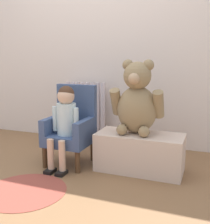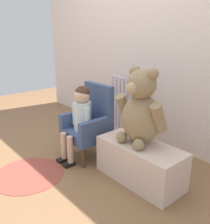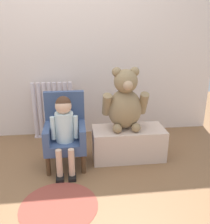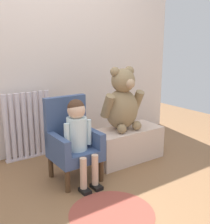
# 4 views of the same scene
# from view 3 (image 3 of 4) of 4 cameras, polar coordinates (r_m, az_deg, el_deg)

# --- Properties ---
(ground_plane) EXTENTS (6.00, 6.00, 0.00)m
(ground_plane) POSITION_cam_3_polar(r_m,az_deg,el_deg) (2.21, -10.28, -18.06)
(ground_plane) COLOR brown
(back_wall) EXTENTS (3.80, 0.05, 2.40)m
(back_wall) POSITION_cam_3_polar(r_m,az_deg,el_deg) (3.04, -10.44, 16.64)
(back_wall) COLOR silver
(back_wall) RESTS_ON ground_plane
(radiator) EXTENTS (0.50, 0.05, 0.69)m
(radiator) POSITION_cam_3_polar(r_m,az_deg,el_deg) (3.08, -11.74, 0.31)
(radiator) COLOR silver
(radiator) RESTS_ON ground_plane
(child_armchair) EXTENTS (0.39, 0.38, 0.72)m
(child_armchair) POSITION_cam_3_polar(r_m,az_deg,el_deg) (2.48, -9.06, -4.53)
(child_armchair) COLOR #3B4F77
(child_armchair) RESTS_ON ground_plane
(child_figure) EXTENTS (0.25, 0.35, 0.72)m
(child_figure) POSITION_cam_3_polar(r_m,az_deg,el_deg) (2.32, -9.31, -2.65)
(child_figure) COLOR silver
(child_figure) RESTS_ON ground_plane
(low_bench) EXTENTS (0.74, 0.34, 0.33)m
(low_bench) POSITION_cam_3_polar(r_m,az_deg,el_deg) (2.63, 5.33, -7.10)
(low_bench) COLOR beige
(low_bench) RESTS_ON ground_plane
(large_teddy_bear) EXTENTS (0.45, 0.32, 0.62)m
(large_teddy_bear) POSITION_cam_3_polar(r_m,az_deg,el_deg) (2.48, 4.60, 2.21)
(large_teddy_bear) COLOR #8F7753
(large_teddy_bear) RESTS_ON low_bench
(floor_rug) EXTENTS (0.61, 0.61, 0.01)m
(floor_rug) POSITION_cam_3_polar(r_m,az_deg,el_deg) (2.10, -10.57, -20.38)
(floor_rug) COLOR brown
(floor_rug) RESTS_ON ground_plane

